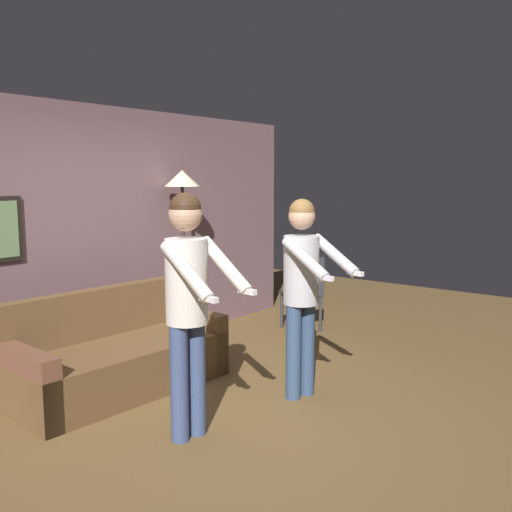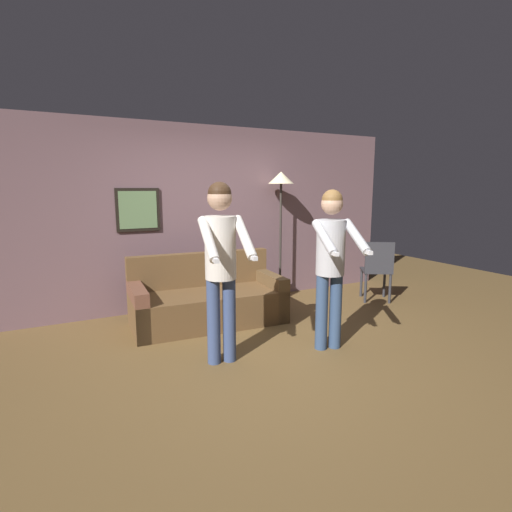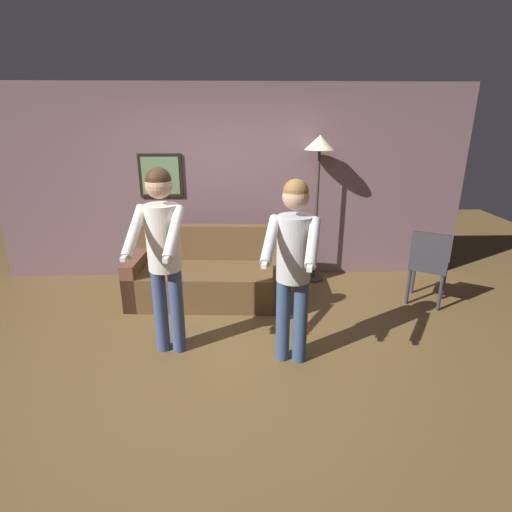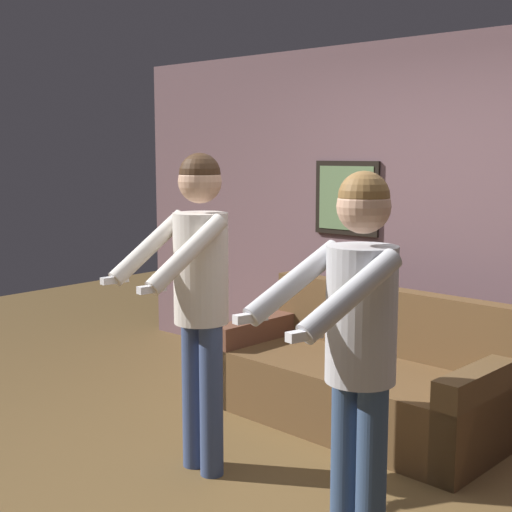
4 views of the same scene
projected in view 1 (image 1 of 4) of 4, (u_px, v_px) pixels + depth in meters
The scene contains 7 objects.
ground_plane at pixel (238, 410), 4.63m from camera, with size 12.00×12.00×0.00m, color brown.
back_wall_assembly at pixel (82, 236), 5.67m from camera, with size 6.40×0.09×2.60m.
couch at pixel (117, 359), 5.07m from camera, with size 1.95×0.96×0.87m.
torchiere_lamp at pixel (182, 194), 6.33m from camera, with size 0.39×0.39×1.96m.
person_standing_left at pixel (188, 292), 4.00m from camera, with size 0.49×0.68×1.78m.
person_standing_right at pixel (303, 279), 4.79m from camera, with size 0.53×0.70×1.71m.
dining_chair_distant at pixel (304, 289), 6.93m from camera, with size 0.58×0.58×0.93m.
Camera 1 is at (-3.40, -2.83, 1.88)m, focal length 40.00 mm.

